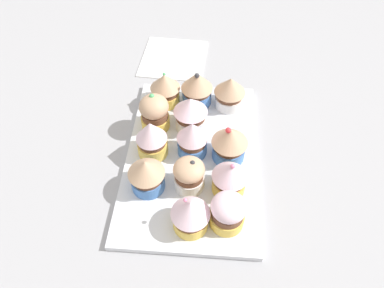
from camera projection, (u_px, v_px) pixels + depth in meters
ground_plane at (192, 163)px, 66.58cm from camera, size 180.00×180.00×3.00cm
baking_tray at (192, 156)px, 64.95cm from camera, size 37.97×24.13×1.20cm
cupcake_0 at (165, 88)px, 70.50cm from camera, size 6.11×6.11×7.35cm
cupcake_1 at (154, 112)px, 66.14cm from camera, size 5.62×5.62×7.83cm
cupcake_2 at (152, 137)px, 61.98cm from camera, size 5.60×5.60×7.89cm
cupcake_3 at (147, 174)px, 57.26cm from camera, size 6.20×6.20×6.97cm
cupcake_4 at (197, 87)px, 70.22cm from camera, size 6.47×6.47×8.07cm
cupcake_5 at (191, 112)px, 65.87cm from camera, size 6.52×6.52×7.47cm
cupcake_6 at (193, 138)px, 61.82cm from camera, size 5.60×5.60×7.65cm
cupcake_7 at (189, 175)px, 57.71cm from camera, size 5.30×5.30×6.59cm
cupcake_8 at (190, 214)px, 52.63cm from camera, size 6.11×6.11×7.19cm
cupcake_9 at (230, 92)px, 69.88cm from camera, size 6.35×6.35×7.08cm
cupcake_10 at (230, 142)px, 61.33cm from camera, size 6.50×6.50×7.71cm
cupcake_11 at (230, 177)px, 56.92cm from camera, size 5.96×5.96×7.32cm
cupcake_12 at (228, 212)px, 53.18cm from camera, size 5.49×5.49×6.68cm
napkin at (174, 58)px, 84.40cm from camera, size 16.66×16.08×0.60cm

